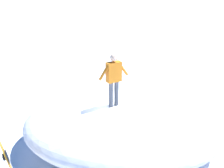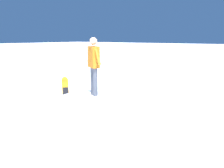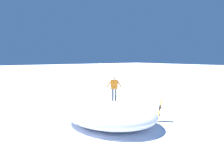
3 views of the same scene
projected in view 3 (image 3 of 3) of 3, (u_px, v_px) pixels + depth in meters
ground at (110, 123)px, 12.69m from camera, size 240.00×240.00×0.00m
snow_mound at (109, 113)px, 12.33m from camera, size 7.42×8.20×1.70m
snowboarder_standing at (114, 86)px, 12.13m from camera, size 0.95×0.58×1.71m
snowboard_primary_upright at (160, 110)px, 12.95m from camera, size 0.43×0.42×1.71m
backpack_near at (81, 111)px, 14.94m from camera, size 0.42×0.58×0.39m
backpack_far at (101, 110)px, 15.31m from camera, size 0.44×0.58×0.43m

